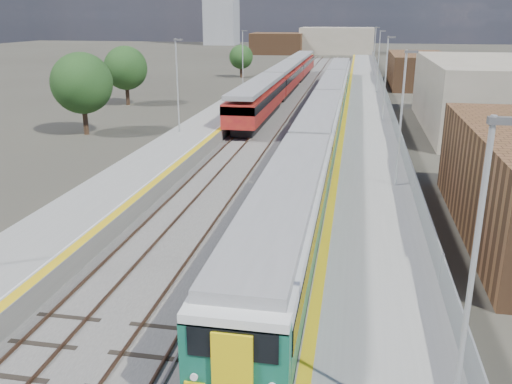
# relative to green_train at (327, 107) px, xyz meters

# --- Properties ---
(ground) EXTENTS (320.00, 320.00, 0.00)m
(ground) POSITION_rel_green_train_xyz_m (-1.50, 8.09, -2.20)
(ground) COLOR #47443A
(ground) RESTS_ON ground
(ballast_bed) EXTENTS (10.50, 155.00, 0.06)m
(ballast_bed) POSITION_rel_green_train_xyz_m (-3.75, 10.59, -2.17)
(ballast_bed) COLOR #565451
(ballast_bed) RESTS_ON ground
(tracks) EXTENTS (8.96, 160.00, 0.17)m
(tracks) POSITION_rel_green_train_xyz_m (-3.15, 12.26, -2.09)
(tracks) COLOR #4C3323
(tracks) RESTS_ON ground
(platform_right) EXTENTS (4.70, 155.00, 8.52)m
(platform_right) POSITION_rel_green_train_xyz_m (3.78, 10.58, -1.66)
(platform_right) COLOR slate
(platform_right) RESTS_ON ground
(platform_left) EXTENTS (4.30, 155.00, 8.52)m
(platform_left) POSITION_rel_green_train_xyz_m (-10.55, 10.58, -1.68)
(platform_left) COLOR slate
(platform_left) RESTS_ON ground
(buildings) EXTENTS (72.00, 185.50, 40.00)m
(buildings) POSITION_rel_green_train_xyz_m (-19.62, 96.69, 8.51)
(buildings) COLOR brown
(buildings) RESTS_ON ground
(green_train) EXTENTS (2.83, 78.91, 3.12)m
(green_train) POSITION_rel_green_train_xyz_m (0.00, 0.00, 0.00)
(green_train) COLOR black
(green_train) RESTS_ON ground
(red_train) EXTENTS (3.00, 60.70, 3.78)m
(red_train) POSITION_rel_green_train_xyz_m (-7.00, 23.55, 0.04)
(red_train) COLOR black
(red_train) RESTS_ON ground
(tree_a) EXTENTS (5.35, 5.35, 7.26)m
(tree_a) POSITION_rel_green_train_xyz_m (-21.16, -5.86, 2.37)
(tree_a) COLOR #382619
(tree_a) RESTS_ON ground
(tree_b) EXTENTS (5.09, 5.09, 6.89)m
(tree_b) POSITION_rel_green_train_xyz_m (-24.26, 10.77, 2.14)
(tree_b) COLOR #382619
(tree_b) RESTS_ON ground
(tree_c) EXTENTS (4.05, 4.05, 5.49)m
(tree_c) POSITION_rel_green_train_xyz_m (-17.11, 42.64, 1.25)
(tree_c) COLOR #382619
(tree_c) RESTS_ON ground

